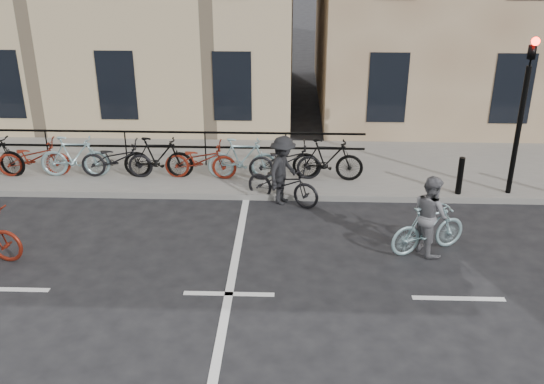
{
  "coord_description": "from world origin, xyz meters",
  "views": [
    {
      "loc": [
        1.09,
        -8.99,
        5.9
      ],
      "look_at": [
        0.69,
        1.99,
        1.1
      ],
      "focal_mm": 40.0,
      "sensor_mm": 36.0,
      "label": 1
    }
  ],
  "objects": [
    {
      "name": "cyclist_grey",
      "position": [
        3.77,
        1.69,
        0.65
      ],
      "size": [
        1.71,
        1.08,
        1.6
      ],
      "rotation": [
        0.0,
        0.0,
        1.97
      ],
      "color": "#84A6AD",
      "rests_on": "ground"
    },
    {
      "name": "traffic_light",
      "position": [
        6.2,
        4.34,
        2.45
      ],
      "size": [
        0.18,
        0.3,
        3.9
      ],
      "color": "black",
      "rests_on": "sidewalk"
    },
    {
      "name": "bollard_east",
      "position": [
        5.0,
        4.25,
        0.6
      ],
      "size": [
        0.14,
        0.14,
        0.9
      ],
      "primitive_type": "cylinder",
      "color": "black",
      "rests_on": "sidewalk"
    },
    {
      "name": "sidewalk",
      "position": [
        -4.0,
        6.0,
        0.07
      ],
      "size": [
        46.0,
        4.0,
        0.15
      ],
      "primitive_type": "cube",
      "color": "slate",
      "rests_on": "ground"
    },
    {
      "name": "cyclist_dark",
      "position": [
        0.87,
        3.9,
        0.64
      ],
      "size": [
        1.92,
        1.38,
        1.62
      ],
      "rotation": [
        0.0,
        0.0,
        1.11
      ],
      "color": "black",
      "rests_on": "ground"
    },
    {
      "name": "parked_bikes",
      "position": [
        -2.82,
        5.04,
        0.65
      ],
      "size": [
        11.45,
        1.23,
        1.05
      ],
      "color": "black",
      "rests_on": "sidewalk"
    },
    {
      "name": "ground",
      "position": [
        0.0,
        0.0,
        0.0
      ],
      "size": [
        120.0,
        120.0,
        0.0
      ],
      "primitive_type": "plane",
      "color": "black",
      "rests_on": "ground"
    }
  ]
}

